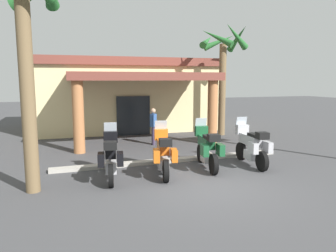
{
  "coord_description": "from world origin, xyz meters",
  "views": [
    {
      "loc": [
        -3.84,
        -7.93,
        2.96
      ],
      "look_at": [
        0.15,
        3.64,
        1.2
      ],
      "focal_mm": 34.49,
      "sensor_mm": 36.0,
      "label": 1
    }
  ],
  "objects_px": {
    "motel_building": "(123,93)",
    "pedestrian": "(153,124)",
    "palm_tree_roadside": "(25,38)",
    "palm_tree_near_portico": "(223,58)",
    "motorcycle_orange": "(163,153)",
    "motorcycle_silver": "(252,146)",
    "motorcycle_green": "(207,148)",
    "motorcycle_black": "(111,156)"
  },
  "relations": [
    {
      "from": "motel_building",
      "to": "pedestrian",
      "type": "relative_size",
      "value": 6.57
    },
    {
      "from": "pedestrian",
      "to": "palm_tree_roadside",
      "type": "bearing_deg",
      "value": 55.29
    },
    {
      "from": "motel_building",
      "to": "pedestrian",
      "type": "xyz_separation_m",
      "value": [
        0.18,
        -5.94,
        -1.16
      ]
    },
    {
      "from": "palm_tree_roadside",
      "to": "palm_tree_near_portico",
      "type": "distance_m",
      "value": 11.07
    },
    {
      "from": "motorcycle_orange",
      "to": "motorcycle_silver",
      "type": "height_order",
      "value": "same"
    },
    {
      "from": "pedestrian",
      "to": "palm_tree_roadside",
      "type": "height_order",
      "value": "palm_tree_roadside"
    },
    {
      "from": "motel_building",
      "to": "palm_tree_roadside",
      "type": "xyz_separation_m",
      "value": [
        -4.63,
        -10.97,
        1.86
      ]
    },
    {
      "from": "pedestrian",
      "to": "motorcycle_green",
      "type": "bearing_deg",
      "value": 106.28
    },
    {
      "from": "motorcycle_orange",
      "to": "pedestrian",
      "type": "relative_size",
      "value": 1.3
    },
    {
      "from": "palm_tree_roadside",
      "to": "palm_tree_near_portico",
      "type": "xyz_separation_m",
      "value": [
        9.04,
        6.4,
        0.08
      ]
    },
    {
      "from": "motorcycle_silver",
      "to": "palm_tree_near_portico",
      "type": "height_order",
      "value": "palm_tree_near_portico"
    },
    {
      "from": "motorcycle_orange",
      "to": "palm_tree_roadside",
      "type": "bearing_deg",
      "value": 108.11
    },
    {
      "from": "motorcycle_black",
      "to": "palm_tree_roadside",
      "type": "height_order",
      "value": "palm_tree_roadside"
    },
    {
      "from": "motorcycle_black",
      "to": "palm_tree_near_portico",
      "type": "xyz_separation_m",
      "value": [
        6.91,
        5.96,
        3.37
      ]
    },
    {
      "from": "motorcycle_silver",
      "to": "palm_tree_roadside",
      "type": "relative_size",
      "value": 0.39
    },
    {
      "from": "pedestrian",
      "to": "palm_tree_near_portico",
      "type": "distance_m",
      "value": 5.42
    },
    {
      "from": "motel_building",
      "to": "motorcycle_black",
      "type": "bearing_deg",
      "value": -101.55
    },
    {
      "from": "motorcycle_orange",
      "to": "motorcycle_silver",
      "type": "bearing_deg",
      "value": -76.13
    },
    {
      "from": "motorcycle_silver",
      "to": "pedestrian",
      "type": "xyz_separation_m",
      "value": [
        -2.19,
        4.61,
        0.27
      ]
    },
    {
      "from": "motorcycle_black",
      "to": "motorcycle_orange",
      "type": "distance_m",
      "value": 1.62
    },
    {
      "from": "pedestrian",
      "to": "palm_tree_roadside",
      "type": "distance_m",
      "value": 7.58
    },
    {
      "from": "motel_building",
      "to": "motorcycle_orange",
      "type": "bearing_deg",
      "value": -92.93
    },
    {
      "from": "palm_tree_roadside",
      "to": "motel_building",
      "type": "bearing_deg",
      "value": 67.14
    },
    {
      "from": "motorcycle_silver",
      "to": "pedestrian",
      "type": "distance_m",
      "value": 5.11
    },
    {
      "from": "motorcycle_silver",
      "to": "palm_tree_near_portico",
      "type": "relative_size",
      "value": 0.38
    },
    {
      "from": "motorcycle_silver",
      "to": "pedestrian",
      "type": "height_order",
      "value": "pedestrian"
    },
    {
      "from": "motorcycle_orange",
      "to": "palm_tree_roadside",
      "type": "xyz_separation_m",
      "value": [
        -3.75,
        -0.35,
        3.29
      ]
    },
    {
      "from": "motorcycle_black",
      "to": "motel_building",
      "type": "bearing_deg",
      "value": -4.03
    },
    {
      "from": "motorcycle_green",
      "to": "palm_tree_roadside",
      "type": "bearing_deg",
      "value": 106.01
    },
    {
      "from": "palm_tree_roadside",
      "to": "motorcycle_green",
      "type": "bearing_deg",
      "value": 6.13
    },
    {
      "from": "motorcycle_orange",
      "to": "pedestrian",
      "type": "xyz_separation_m",
      "value": [
        1.05,
        4.67,
        0.27
      ]
    },
    {
      "from": "motel_building",
      "to": "palm_tree_near_portico",
      "type": "xyz_separation_m",
      "value": [
        4.41,
        -4.57,
        1.95
      ]
    },
    {
      "from": "motorcycle_black",
      "to": "motorcycle_green",
      "type": "bearing_deg",
      "value": -78.2
    },
    {
      "from": "motorcycle_black",
      "to": "motorcycle_green",
      "type": "distance_m",
      "value": 3.24
    },
    {
      "from": "motorcycle_black",
      "to": "pedestrian",
      "type": "xyz_separation_m",
      "value": [
        2.67,
        4.59,
        0.27
      ]
    },
    {
      "from": "motel_building",
      "to": "pedestrian",
      "type": "distance_m",
      "value": 6.06
    },
    {
      "from": "motel_building",
      "to": "motorcycle_black",
      "type": "distance_m",
      "value": 10.92
    },
    {
      "from": "motorcycle_silver",
      "to": "palm_tree_roadside",
      "type": "xyz_separation_m",
      "value": [
        -6.99,
        -0.42,
        3.29
      ]
    },
    {
      "from": "motorcycle_silver",
      "to": "palm_tree_roadside",
      "type": "distance_m",
      "value": 7.74
    },
    {
      "from": "motorcycle_black",
      "to": "palm_tree_near_portico",
      "type": "bearing_deg",
      "value": -39.92
    },
    {
      "from": "motel_building",
      "to": "palm_tree_near_portico",
      "type": "height_order",
      "value": "palm_tree_near_portico"
    },
    {
      "from": "motorcycle_orange",
      "to": "motorcycle_silver",
      "type": "xyz_separation_m",
      "value": [
        3.24,
        0.06,
        0.0
      ]
    }
  ]
}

